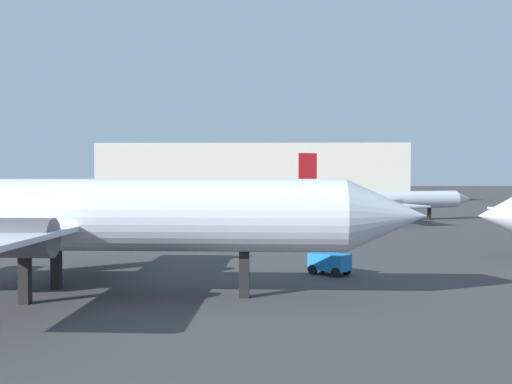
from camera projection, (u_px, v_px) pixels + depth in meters
airplane_at_gate at (62, 215)px, 30.25m from camera, size 35.93×22.16×12.59m
airplane_far_left at (379, 200)px, 78.27m from camera, size 26.79×19.78×8.79m
baggage_cart at (330, 262)px, 36.68m from camera, size 2.69×2.49×1.30m
terminal_building at (253, 173)px, 139.68m from camera, size 68.32×21.14×12.92m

